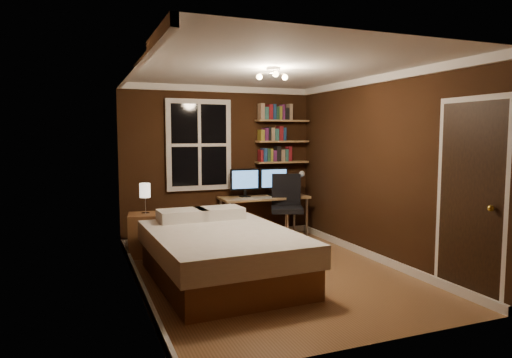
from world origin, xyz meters
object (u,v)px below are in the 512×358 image
object	(u,v)px
monitor_left	(245,183)
bedside_lamp	(145,199)
desk	(264,200)
desk_lamp	(300,182)
bed	(221,254)
nightstand	(146,235)
monitor_right	(274,182)
office_chair	(287,216)
radiator	(189,225)

from	to	relation	value
monitor_left	bedside_lamp	bearing A→B (deg)	-164.59
monitor_left	desk	bearing A→B (deg)	-13.34
bedside_lamp	desk_lamp	distance (m)	2.60
bed	bedside_lamp	world-z (taller)	bedside_lamp
nightstand	desk	xyz separation A→B (m)	(1.98, 0.39, 0.34)
bedside_lamp	monitor_right	size ratio (longest dim) A/B	0.87
nightstand	office_chair	size ratio (longest dim) A/B	0.55
monitor_left	desk_lamp	world-z (taller)	monitor_left
nightstand	desk_lamp	size ratio (longest dim) A/B	1.36
bedside_lamp	desk_lamp	bearing A→B (deg)	6.18
monitor_left	monitor_right	distance (m)	0.52
radiator	desk	world-z (taller)	desk
nightstand	monitor_right	size ratio (longest dim) A/B	1.20
nightstand	desk_lamp	world-z (taller)	desk_lamp
desk	monitor_right	world-z (taller)	monitor_right
nightstand	monitor_left	size ratio (longest dim) A/B	1.20
office_chair	desk	bearing A→B (deg)	141.24
radiator	desk_lamp	world-z (taller)	desk_lamp
radiator	monitor_right	world-z (taller)	monitor_right
desk	bed	bearing A→B (deg)	-125.28
bed	monitor_left	world-z (taller)	monitor_left
radiator	bedside_lamp	bearing A→B (deg)	-142.74
bedside_lamp	desk	size ratio (longest dim) A/B	0.30
nightstand	bedside_lamp	world-z (taller)	bedside_lamp
nightstand	monitor_right	bearing A→B (deg)	20.37
nightstand	bedside_lamp	xyz separation A→B (m)	(0.00, 0.00, 0.52)
desk	office_chair	size ratio (longest dim) A/B	1.35
bed	nightstand	bearing A→B (deg)	111.79
radiator	nightstand	bearing A→B (deg)	-142.74
nightstand	monitor_right	xyz separation A→B (m)	(2.19, 0.46, 0.63)
bed	bedside_lamp	distance (m)	1.69
desk	desk_lamp	world-z (taller)	desk_lamp
monitor_right	monitor_left	bearing A→B (deg)	180.00
bed	office_chair	size ratio (longest dim) A/B	2.06
bed	monitor_right	world-z (taller)	monitor_right
radiator	monitor_right	distance (m)	1.58
monitor_right	desk_lamp	world-z (taller)	monitor_right
nightstand	desk	world-z (taller)	desk
radiator	monitor_right	size ratio (longest dim) A/B	1.07
monitor_left	desk_lamp	distance (m)	0.93
monitor_right	desk	bearing A→B (deg)	-160.47
office_chair	monitor_right	bearing A→B (deg)	113.99
monitor_right	office_chair	world-z (taller)	monitor_right
nightstand	office_chair	bearing A→B (deg)	8.18
desk_lamp	monitor_right	bearing A→B (deg)	155.30
desk	desk_lamp	distance (m)	0.67
bed	monitor_left	distance (m)	2.26
bedside_lamp	office_chair	world-z (taller)	office_chair
desk	monitor_right	size ratio (longest dim) A/B	2.95
nightstand	monitor_left	distance (m)	1.84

